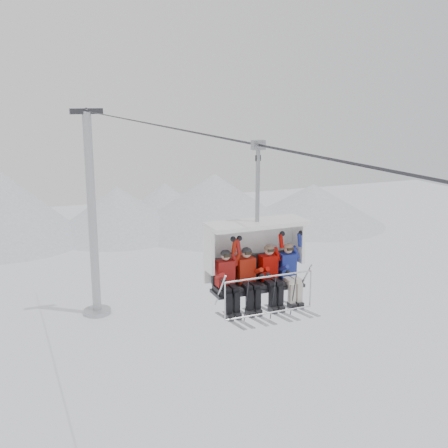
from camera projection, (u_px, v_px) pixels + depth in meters
name	position (u px, v px, depth m)	size (l,w,h in m)	color
ridgeline	(42.00, 215.00, 54.30)	(72.00, 21.00, 7.00)	silver
lift_tower_right	(93.00, 230.00, 36.21)	(2.00, 1.80, 13.48)	#A4A6AB
haul_cable	(224.00, 138.00, 14.72)	(0.06, 0.06, 50.00)	#2E2D32
chairlift_carrier	(254.00, 253.00, 13.60)	(2.44, 1.17, 3.98)	black
skier_far_left	(227.00, 279.00, 13.12)	(0.42, 1.69, 1.66)	#A21815
skier_center_left	(248.00, 276.00, 13.32)	(0.42, 1.69, 1.66)	#AB1C0B
skier_center_right	(270.00, 273.00, 13.54)	(0.42, 1.69, 1.66)	#BD0A03
skier_far_right	(289.00, 271.00, 13.74)	(0.41, 1.69, 1.62)	navy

